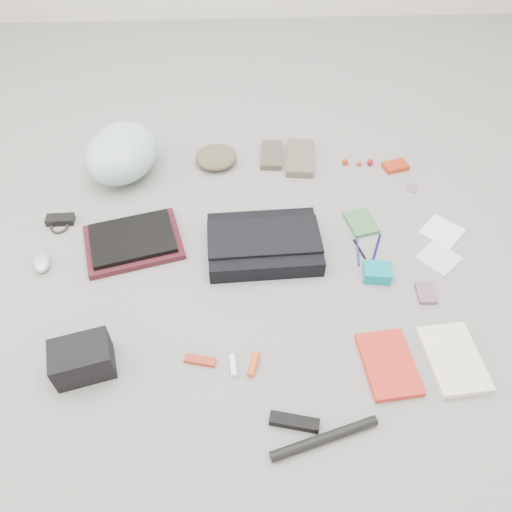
{
  "coord_description": "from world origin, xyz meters",
  "views": [
    {
      "loc": [
        -0.05,
        -1.14,
        1.37
      ],
      "look_at": [
        0.0,
        0.0,
        0.05
      ],
      "focal_mm": 35.0,
      "sensor_mm": 36.0,
      "label": 1
    }
  ],
  "objects_px": {
    "bike_helmet": "(122,153)",
    "camera_bag": "(82,359)",
    "messenger_bag": "(264,244)",
    "laptop": "(132,238)",
    "accordion_wallet": "(377,272)",
    "book_red": "(389,364)"
  },
  "relations": [
    {
      "from": "bike_helmet",
      "to": "camera_bag",
      "type": "distance_m",
      "value": 0.93
    },
    {
      "from": "camera_bag",
      "to": "messenger_bag",
      "type": "bearing_deg",
      "value": 24.6
    },
    {
      "from": "laptop",
      "to": "accordion_wallet",
      "type": "distance_m",
      "value": 0.89
    },
    {
      "from": "laptop",
      "to": "book_red",
      "type": "xyz_separation_m",
      "value": [
        0.83,
        -0.54,
        -0.02
      ]
    },
    {
      "from": "laptop",
      "to": "bike_helmet",
      "type": "xyz_separation_m",
      "value": [
        -0.08,
        0.42,
        0.07
      ]
    },
    {
      "from": "messenger_bag",
      "to": "accordion_wallet",
      "type": "relative_size",
      "value": 4.28
    },
    {
      "from": "bike_helmet",
      "to": "accordion_wallet",
      "type": "bearing_deg",
      "value": -12.04
    },
    {
      "from": "bike_helmet",
      "to": "laptop",
      "type": "bearing_deg",
      "value": -58.64
    },
    {
      "from": "laptop",
      "to": "camera_bag",
      "type": "relative_size",
      "value": 1.73
    },
    {
      "from": "bike_helmet",
      "to": "messenger_bag",
      "type": "bearing_deg",
      "value": -19.17
    },
    {
      "from": "book_red",
      "to": "accordion_wallet",
      "type": "distance_m",
      "value": 0.35
    },
    {
      "from": "messenger_bag",
      "to": "book_red",
      "type": "height_order",
      "value": "messenger_bag"
    },
    {
      "from": "camera_bag",
      "to": "bike_helmet",
      "type": "bearing_deg",
      "value": 75.21
    },
    {
      "from": "bike_helmet",
      "to": "book_red",
      "type": "height_order",
      "value": "bike_helmet"
    },
    {
      "from": "camera_bag",
      "to": "book_red",
      "type": "bearing_deg",
      "value": -16.46
    },
    {
      "from": "laptop",
      "to": "camera_bag",
      "type": "xyz_separation_m",
      "value": [
        -0.08,
        -0.51,
        0.02
      ]
    },
    {
      "from": "messenger_bag",
      "to": "bike_helmet",
      "type": "xyz_separation_m",
      "value": [
        -0.56,
        0.47,
        0.07
      ]
    },
    {
      "from": "laptop",
      "to": "bike_helmet",
      "type": "height_order",
      "value": "bike_helmet"
    },
    {
      "from": "messenger_bag",
      "to": "laptop",
      "type": "height_order",
      "value": "messenger_bag"
    },
    {
      "from": "accordion_wallet",
      "to": "camera_bag",
      "type": "bearing_deg",
      "value": -153.51
    },
    {
      "from": "messenger_bag",
      "to": "laptop",
      "type": "distance_m",
      "value": 0.48
    },
    {
      "from": "laptop",
      "to": "book_red",
      "type": "height_order",
      "value": "laptop"
    }
  ]
}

